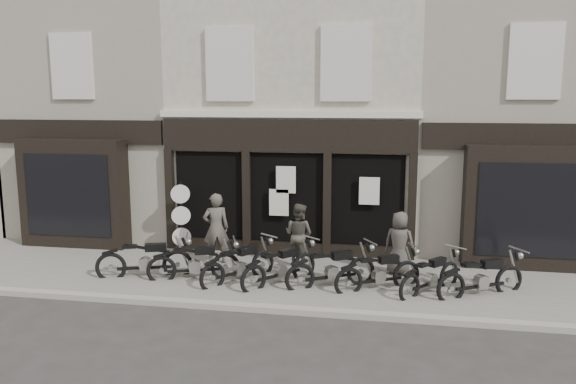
% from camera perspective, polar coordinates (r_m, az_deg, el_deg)
% --- Properties ---
extents(ground_plane, '(90.00, 90.00, 0.00)m').
position_cam_1_polar(ground_plane, '(13.43, -2.37, -10.01)').
color(ground_plane, '#2D2B28').
rests_on(ground_plane, ground).
extents(pavement, '(30.00, 4.20, 0.12)m').
position_cam_1_polar(pavement, '(14.24, -1.59, -8.60)').
color(pavement, '#6A655D').
rests_on(pavement, ground_plane).
extents(kerb, '(30.00, 0.25, 0.13)m').
position_cam_1_polar(kerb, '(12.27, -3.66, -11.65)').
color(kerb, gray).
rests_on(kerb, ground_plane).
extents(central_building, '(7.30, 6.22, 8.34)m').
position_cam_1_polar(central_building, '(18.51, 1.54, 8.27)').
color(central_building, beige).
rests_on(central_building, ground).
extents(neighbour_left, '(5.60, 6.73, 8.34)m').
position_cam_1_polar(neighbour_left, '(20.39, -16.60, 7.89)').
color(neighbour_left, gray).
rests_on(neighbour_left, ground).
extents(neighbour_right, '(5.60, 6.73, 8.34)m').
position_cam_1_polar(neighbour_right, '(18.60, 21.42, 7.51)').
color(neighbour_right, gray).
rests_on(neighbour_right, ground).
extents(motorcycle_0, '(2.28, 1.06, 1.13)m').
position_cam_1_polar(motorcycle_0, '(14.46, -14.26, -7.00)').
color(motorcycle_0, black).
rests_on(motorcycle_0, ground).
extents(motorcycle_1, '(2.16, 1.09, 1.09)m').
position_cam_1_polar(motorcycle_1, '(14.05, -9.44, -7.39)').
color(motorcycle_1, black).
rests_on(motorcycle_1, ground).
extents(motorcycle_2, '(1.57, 1.94, 1.08)m').
position_cam_1_polar(motorcycle_2, '(13.80, -4.97, -7.63)').
color(motorcycle_2, black).
rests_on(motorcycle_2, ground).
extents(motorcycle_3, '(1.66, 1.91, 1.10)m').
position_cam_1_polar(motorcycle_3, '(13.53, -0.78, -7.91)').
color(motorcycle_3, black).
rests_on(motorcycle_3, ground).
extents(motorcycle_4, '(2.09, 1.43, 1.11)m').
position_cam_1_polar(motorcycle_4, '(13.41, 4.50, -8.08)').
color(motorcycle_4, black).
rests_on(motorcycle_4, ground).
extents(motorcycle_5, '(2.01, 1.38, 1.07)m').
position_cam_1_polar(motorcycle_5, '(13.32, 9.23, -8.38)').
color(motorcycle_5, black).
rests_on(motorcycle_5, ground).
extents(motorcycle_6, '(1.59, 1.76, 1.02)m').
position_cam_1_polar(motorcycle_6, '(13.39, 14.30, -8.53)').
color(motorcycle_6, black).
rests_on(motorcycle_6, ground).
extents(motorcycle_7, '(2.08, 1.41, 1.10)m').
position_cam_1_polar(motorcycle_7, '(13.46, 19.07, -8.54)').
color(motorcycle_7, black).
rests_on(motorcycle_7, ground).
extents(man_left, '(0.82, 0.69, 1.90)m').
position_cam_1_polar(man_left, '(15.06, -7.33, -3.68)').
color(man_left, '#4A443D').
rests_on(man_left, pavement).
extents(man_centre, '(0.99, 0.89, 1.66)m').
position_cam_1_polar(man_centre, '(14.77, 1.09, -4.34)').
color(man_centre, '#413D34').
rests_on(man_centre, pavement).
extents(man_right, '(0.90, 0.73, 1.60)m').
position_cam_1_polar(man_right, '(14.31, 11.26, -5.11)').
color(man_right, '#413C36').
rests_on(man_right, pavement).
extents(advert_sign_post, '(0.51, 0.34, 2.18)m').
position_cam_1_polar(advert_sign_post, '(16.08, -10.76, -2.95)').
color(advert_sign_post, black).
rests_on(advert_sign_post, ground).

